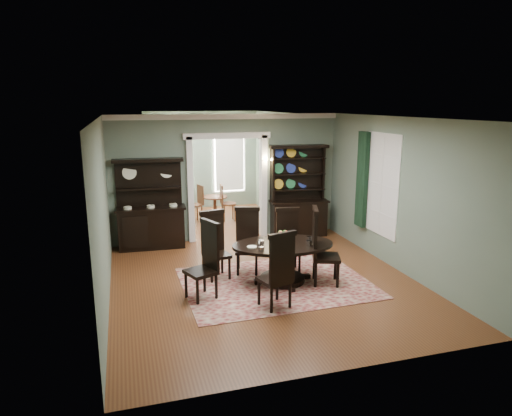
{
  "coord_description": "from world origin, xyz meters",
  "views": [
    {
      "loc": [
        -2.39,
        -7.56,
        3.26
      ],
      "look_at": [
        0.01,
        0.6,
        1.29
      ],
      "focal_mm": 32.0,
      "sensor_mm": 36.0,
      "label": 1
    }
  ],
  "objects_px": {
    "dining_table": "(283,255)",
    "parlor_table": "(215,204)",
    "welsh_dresser": "(298,203)",
    "sideboard": "(151,217)"
  },
  "relations": [
    {
      "from": "welsh_dresser",
      "to": "sideboard",
      "type": "bearing_deg",
      "value": -174.55
    },
    {
      "from": "sideboard",
      "to": "welsh_dresser",
      "type": "relative_size",
      "value": 0.91
    },
    {
      "from": "dining_table",
      "to": "parlor_table",
      "type": "xyz_separation_m",
      "value": [
        -0.27,
        4.99,
        -0.09
      ]
    },
    {
      "from": "sideboard",
      "to": "welsh_dresser",
      "type": "bearing_deg",
      "value": 2.66
    },
    {
      "from": "dining_table",
      "to": "welsh_dresser",
      "type": "xyz_separation_m",
      "value": [
        1.4,
        2.8,
        0.3
      ]
    },
    {
      "from": "dining_table",
      "to": "sideboard",
      "type": "distance_m",
      "value": 3.56
    },
    {
      "from": "dining_table",
      "to": "parlor_table",
      "type": "bearing_deg",
      "value": 98.42
    },
    {
      "from": "welsh_dresser",
      "to": "dining_table",
      "type": "bearing_deg",
      "value": -111.04
    },
    {
      "from": "welsh_dresser",
      "to": "parlor_table",
      "type": "xyz_separation_m",
      "value": [
        -1.67,
        2.18,
        -0.39
      ]
    },
    {
      "from": "dining_table",
      "to": "parlor_table",
      "type": "height_order",
      "value": "dining_table"
    }
  ]
}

